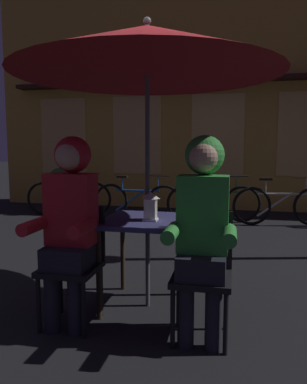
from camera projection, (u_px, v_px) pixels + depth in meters
name	position (u px, v px, depth m)	size (l,w,h in m)	color
ground_plane	(148.00, 306.00, 3.07)	(60.00, 60.00, 0.00)	black
cafe_table	(148.00, 231.00, 3.00)	(0.72, 0.72, 0.74)	navy
patio_umbrella	(147.00, 51.00, 2.83)	(2.10, 2.10, 2.31)	#4C4C51
lantern	(151.00, 205.00, 2.90)	(0.11, 0.11, 0.23)	white
chair_left	(74.00, 258.00, 2.76)	(0.40, 0.40, 0.87)	black
chair_right	(203.00, 267.00, 2.56)	(0.40, 0.40, 0.87)	black
person_left_hooded	(70.00, 213.00, 2.66)	(0.45, 0.56, 1.40)	black
person_right_hooded	(203.00, 218.00, 2.46)	(0.45, 0.56, 1.40)	black
shopfront_building	(219.00, 65.00, 7.88)	(10.00, 0.93, 6.20)	gold
bicycle_nearest	(69.00, 198.00, 7.21)	(1.67, 0.31, 0.84)	black
bicycle_second	(137.00, 201.00, 6.75)	(1.68, 0.09, 0.84)	black
bicycle_third	(213.00, 203.00, 6.55)	(1.67, 0.31, 0.84)	black
bicycle_fourth	(282.00, 205.00, 6.25)	(1.67, 0.31, 0.84)	black
potted_plant	(61.00, 186.00, 7.62)	(0.60, 0.60, 0.92)	brown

